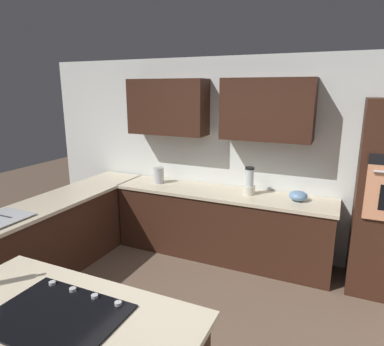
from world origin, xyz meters
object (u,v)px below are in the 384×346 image
object	(u,v)px
blender	(249,183)
mixing_bowl	(298,196)
kettle	(159,175)
cooktop	(57,316)

from	to	relation	value
blender	mixing_bowl	bearing A→B (deg)	180.00
blender	kettle	distance (m)	1.30
blender	mixing_bowl	xyz separation A→B (m)	(-0.60, 0.00, -0.09)
kettle	mixing_bowl	bearing A→B (deg)	180.00
kettle	cooktop	bearing A→B (deg)	108.09
cooktop	kettle	size ratio (longest dim) A/B	3.48
blender	kettle	xyz separation A→B (m)	(1.30, 0.00, -0.04)
blender	kettle	bearing A→B (deg)	0.00
cooktop	mixing_bowl	distance (m)	2.95
kettle	blender	bearing A→B (deg)	180.00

